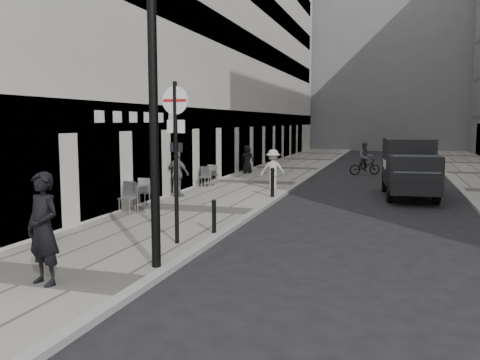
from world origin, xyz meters
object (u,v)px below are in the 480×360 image
object	(u,v)px
walking_man	(43,229)
cyclist	(365,162)
sign_post	(176,141)
panel_van	(409,164)
lamppost	(153,69)

from	to	relation	value
walking_man	cyclist	xyz separation A→B (m)	(4.28, 21.74, -0.39)
walking_man	cyclist	world-z (taller)	walking_man
walking_man	cyclist	bearing A→B (deg)	95.77
sign_post	panel_van	distance (m)	11.64
sign_post	lamppost	bearing A→B (deg)	-73.88
panel_van	cyclist	distance (m)	8.34
walking_man	sign_post	bearing A→B (deg)	90.98
sign_post	cyclist	bearing A→B (deg)	84.04
lamppost	cyclist	xyz separation A→B (m)	(2.89, 20.20, -3.22)
sign_post	panel_van	size ratio (longest dim) A/B	0.75
sign_post	lamppost	size ratio (longest dim) A/B	0.54
walking_man	lamppost	size ratio (longest dim) A/B	0.29
sign_post	cyclist	size ratio (longest dim) A/B	2.02
walking_man	lamppost	world-z (taller)	lamppost
cyclist	walking_man	bearing A→B (deg)	-124.04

